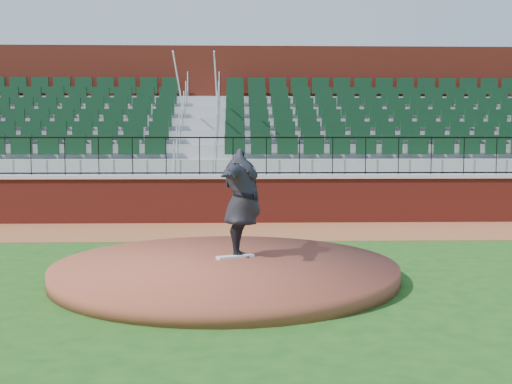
{
  "coord_description": "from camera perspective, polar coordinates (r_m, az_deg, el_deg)",
  "views": [
    {
      "loc": [
        -0.35,
        -9.85,
        2.27
      ],
      "look_at": [
        0.0,
        1.5,
        1.3
      ],
      "focal_mm": 43.94,
      "sensor_mm": 36.0,
      "label": 1
    }
  ],
  "objects": [
    {
      "name": "ground",
      "position": [
        10.11,
        0.26,
        -8.09
      ],
      "size": [
        90.0,
        90.0,
        0.0
      ],
      "primitive_type": "plane",
      "color": "#1C4D16",
      "rests_on": "ground"
    },
    {
      "name": "warning_track",
      "position": [
        15.42,
        -0.45,
        -3.56
      ],
      "size": [
        34.0,
        3.2,
        0.01
      ],
      "primitive_type": "cube",
      "color": "brown",
      "rests_on": "ground"
    },
    {
      "name": "field_wall",
      "position": [
        16.94,
        -0.57,
        -0.78
      ],
      "size": [
        34.0,
        0.35,
        1.2
      ],
      "primitive_type": "cube",
      "color": "maroon",
      "rests_on": "ground"
    },
    {
      "name": "wall_cap",
      "position": [
        16.89,
        -0.58,
        1.42
      ],
      "size": [
        34.0,
        0.45,
        0.1
      ],
      "primitive_type": "cube",
      "color": "#B7B7B7",
      "rests_on": "field_wall"
    },
    {
      "name": "wall_railing",
      "position": [
        16.86,
        -0.58,
        3.28
      ],
      "size": [
        34.0,
        0.05,
        1.0
      ],
      "primitive_type": null,
      "color": "black",
      "rests_on": "wall_cap"
    },
    {
      "name": "seating_stands",
      "position": [
        19.58,
        -0.75,
        4.97
      ],
      "size": [
        34.0,
        5.1,
        4.6
      ],
      "primitive_type": null,
      "color": "gray",
      "rests_on": "ground"
    },
    {
      "name": "concourse_wall",
      "position": [
        22.38,
        -0.88,
        6.11
      ],
      "size": [
        34.0,
        0.5,
        5.5
      ],
      "primitive_type": "cube",
      "color": "maroon",
      "rests_on": "ground"
    },
    {
      "name": "pitchers_mound",
      "position": [
        10.31,
        -2.8,
        -7.13
      ],
      "size": [
        5.59,
        5.59,
        0.25
      ],
      "primitive_type": "cylinder",
      "color": "brown",
      "rests_on": "ground"
    },
    {
      "name": "pitching_rubber",
      "position": [
        10.68,
        -1.89,
        -5.91
      ],
      "size": [
        0.66,
        0.42,
        0.04
      ],
      "primitive_type": "cube",
      "rotation": [
        0.0,
        0.0,
        0.43
      ],
      "color": "white",
      "rests_on": "pitchers_mound"
    },
    {
      "name": "pitcher",
      "position": [
        10.68,
        -1.27,
        -0.99
      ],
      "size": [
        0.97,
        2.35,
        1.85
      ],
      "primitive_type": "imported",
      "rotation": [
        0.0,
        0.0,
        1.42
      ],
      "color": "black",
      "rests_on": "pitchers_mound"
    }
  ]
}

